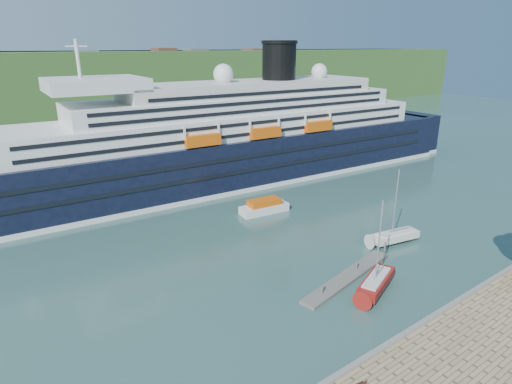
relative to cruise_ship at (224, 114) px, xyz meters
name	(u,v)px	position (x,y,z in m)	size (l,w,h in m)	color
ground	(429,326)	(-9.45, -51.50, -13.47)	(400.00, 400.00, 0.00)	#2D5149
far_hillside	(57,88)	(-9.45, 93.50, -1.47)	(400.00, 50.00, 24.00)	#3A6227
quay_coping	(432,317)	(-9.45, -51.70, -12.32)	(220.00, 0.50, 0.30)	slate
cruise_ship	(224,114)	(0.00, 0.00, 0.00)	(119.95, 17.47, 26.94)	black
floating_pontoon	(348,277)	(-8.93, -40.62, -13.29)	(16.29, 1.99, 0.36)	slate
sailboat_red	(380,248)	(-8.52, -44.28, -8.28)	(8.03, 2.23, 10.37)	maroon
sailboat_white_far	(398,209)	(3.31, -37.96, -8.38)	(7.87, 2.19, 10.17)	silver
tender_launch	(264,206)	(-4.18, -18.15, -12.34)	(8.16, 2.79, 2.26)	#D2540C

